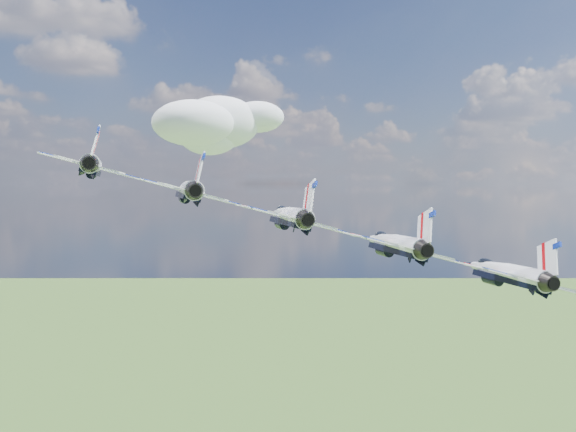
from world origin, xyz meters
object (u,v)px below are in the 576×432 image
jet_2 (288,216)px  jet_3 (393,243)px  jet_0 (93,165)px  jet_1 (188,190)px  jet_4 (504,272)px

jet_2 → jet_3: (8.87, -6.90, -2.79)m
jet_0 → jet_1: jet_0 is taller
jet_0 → jet_4: 46.30m
jet_3 → jet_4: jet_3 is taller
jet_2 → jet_3: size_ratio=1.00×
jet_4 → jet_0: bearing=156.1°
jet_2 → jet_4: size_ratio=1.00×
jet_0 → jet_2: size_ratio=1.00×
jet_0 → jet_3: 34.73m
jet_1 → jet_3: size_ratio=1.00×
jet_3 → jet_4: (8.87, -6.90, -2.79)m
jet_3 → jet_4: size_ratio=1.00×
jet_1 → jet_4: jet_1 is taller
jet_2 → jet_3: bearing=-23.9°
jet_2 → jet_4: (17.74, -13.79, -5.58)m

